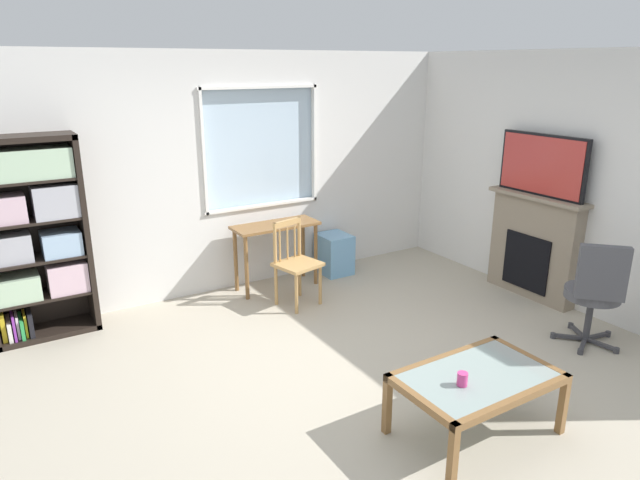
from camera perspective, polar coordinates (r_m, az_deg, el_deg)
The scene contains 12 objects.
ground at distance 4.86m, azimuth 3.38°, elevation -13.04°, with size 6.32×5.62×0.02m, color #B2A893.
wall_back_with_window at distance 6.32m, azimuth -8.75°, elevation 6.43°, with size 5.32×0.15×2.59m.
wall_right at distance 6.28m, azimuth 24.55°, elevation 5.26°, with size 0.12×4.82×2.59m, color silver.
bookshelf at distance 5.68m, azimuth -27.02°, elevation 0.78°, with size 0.90×0.38×1.87m.
desk_under_window at distance 6.30m, azimuth -4.50°, elevation 0.40°, with size 0.97×0.39×0.75m.
wooden_chair at distance 5.90m, azimuth -2.50°, elevation -2.27°, with size 0.50×0.48×0.90m.
plastic_drawer_unit at distance 6.84m, azimuth 1.44°, elevation -1.40°, with size 0.35×0.40×0.48m, color #72ADDB.
fireplace at distance 6.50m, azimuth 20.81°, elevation -0.56°, with size 0.26×1.13×1.14m.
tv at distance 6.29m, azimuth 21.58°, elevation 7.08°, with size 0.06×1.02×0.64m.
office_chair at distance 5.53m, azimuth 26.15°, elevation -4.51°, with size 0.63×0.60×1.00m.
coffee_table at distance 4.07m, azimuth 15.64°, elevation -13.74°, with size 1.08×0.68×0.45m.
sippy_cup at distance 3.87m, azimuth 14.22°, elevation -13.50°, with size 0.07×0.07×0.09m, color #DB3D84.
Camera 1 is at (-2.42, -3.42, 2.46)m, focal length 31.59 mm.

